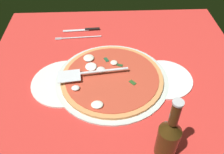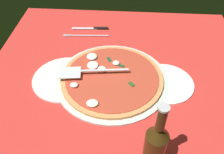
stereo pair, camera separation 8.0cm
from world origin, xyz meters
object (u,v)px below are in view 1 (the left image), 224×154
pizza (111,77)px  place_setting_far (82,34)px  beer_bottle (169,136)px  dinner_plate_left (65,83)px  pizza_server (88,74)px  dinner_plate_right (164,79)px

pizza → place_setting_far: pizza is taller
beer_bottle → place_setting_far: bearing=113.3°
dinner_plate_left → pizza_server: 9.87cm
pizza → beer_bottle: bearing=-64.9°
dinner_plate_right → pizza_server: 29.89cm
dinner_plate_right → pizza_server: (-29.68, 0.68, 3.48)cm
dinner_plate_left → pizza: pizza is taller
place_setting_far → pizza_server: bearing=93.7°
dinner_plate_right → dinner_plate_left: bearing=-179.6°
dinner_plate_right → beer_bottle: beer_bottle is taller
pizza_server → pizza: bearing=172.5°
place_setting_far → dinner_plate_left: bearing=77.9°
beer_bottle → dinner_plate_right: bearing=78.7°
place_setting_far → beer_bottle: beer_bottle is taller
pizza → pizza_server: pizza_server is taller
pizza → pizza_server: (-8.83, 0.12, 2.26)cm
dinner_plate_left → pizza: size_ratio=0.64×
pizza_server → beer_bottle: bearing=120.0°
dinner_plate_right → place_setting_far: 47.33cm
dinner_plate_right → pizza: size_ratio=0.55×
pizza → place_setting_far: (-12.91, 32.61, -1.37)cm
pizza → beer_bottle: (14.71, -31.39, 6.54)cm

